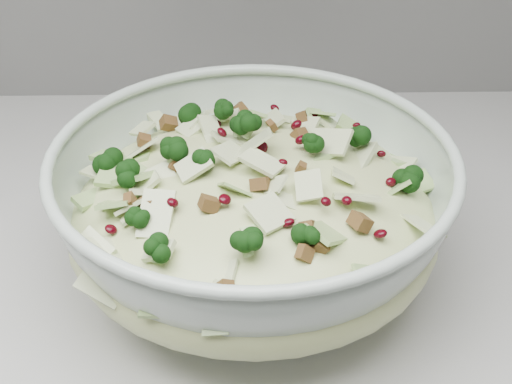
% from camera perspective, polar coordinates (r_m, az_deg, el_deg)
% --- Properties ---
extents(mixing_bowl, '(0.43, 0.43, 0.14)m').
position_cam_1_polar(mixing_bowl, '(0.61, -0.22, -1.86)').
color(mixing_bowl, '#B0C2B5').
rests_on(mixing_bowl, counter).
extents(salad, '(0.44, 0.44, 0.14)m').
position_cam_1_polar(salad, '(0.60, -0.23, -0.16)').
color(salad, beige).
rests_on(salad, mixing_bowl).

